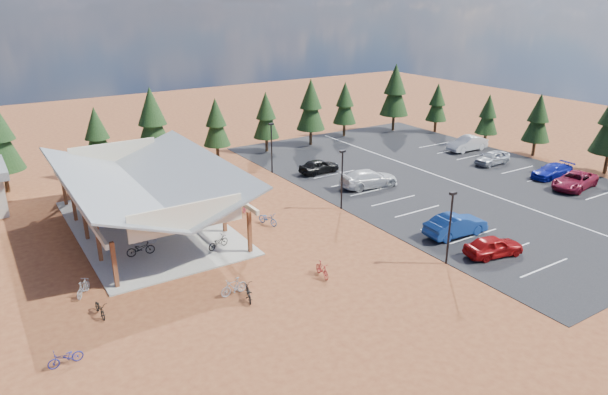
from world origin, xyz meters
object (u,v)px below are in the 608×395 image
at_px(bike_9, 83,288).
at_px(bike_0, 141,249).
at_px(bike_12, 248,292).
at_px(bike_14, 268,219).
at_px(car_0, 494,246).
at_px(car_3, 369,178).
at_px(lamp_post_1, 342,175).
at_px(bike_15, 247,205).
at_px(bike_7, 136,191).
at_px(trash_bin_1, 223,213).
at_px(bike_1, 145,238).
at_px(car_8, 493,158).
at_px(bike_8, 100,308).
at_px(car_4, 319,166).
at_px(lamp_post_0, 450,223).
at_px(car_9, 467,144).
at_px(bike_13, 234,287).
at_px(bike_5, 199,219).
at_px(bike_6, 166,208).
at_px(bike_10, 65,358).
at_px(car_6, 575,180).
at_px(bike_4, 218,242).
at_px(bike_pavilion, 144,180).
at_px(bike_11, 322,269).
at_px(car_1, 456,225).
at_px(bike_2, 108,221).
at_px(lamp_post_2, 272,144).
at_px(car_7, 552,171).
at_px(trash_bin_0, 224,214).

bearing_deg(bike_9, bike_0, -107.41).
distance_m(bike_12, bike_14, 11.31).
xyz_separation_m(car_0, car_3, (1.94, 16.04, 0.10)).
bearing_deg(bike_9, lamp_post_1, -135.46).
height_order(bike_15, car_3, car_3).
height_order(bike_7, bike_12, bike_7).
relative_size(trash_bin_1, bike_7, 0.56).
relative_size(bike_1, car_8, 0.40).
relative_size(bike_1, bike_7, 1.06).
xyz_separation_m(bike_8, car_4, (25.15, 15.28, 0.30)).
height_order(lamp_post_0, bike_0, lamp_post_0).
xyz_separation_m(bike_8, car_9, (44.58, 13.15, 0.42)).
bearing_deg(bike_13, car_3, 115.31).
relative_size(bike_0, car_4, 0.45).
xyz_separation_m(bike_5, bike_12, (-1.77, -11.88, -0.19)).
bearing_deg(bike_0, car_4, -59.64).
bearing_deg(bike_6, bike_10, 137.85).
bearing_deg(bike_5, bike_15, -63.67).
bearing_deg(bike_9, car_6, -149.70).
bearing_deg(bike_1, bike_7, -0.11).
height_order(bike_10, bike_12, bike_12).
relative_size(lamp_post_0, lamp_post_1, 1.00).
bearing_deg(car_9, bike_4, -73.64).
bearing_deg(car_3, bike_pavilion, 92.44).
height_order(bike_1, car_8, car_8).
xyz_separation_m(bike_pavilion, lamp_post_0, (15.00, -17.00, -0.85)).
bearing_deg(trash_bin_1, bike_13, -111.43).
height_order(bike_5, car_0, car_0).
distance_m(bike_0, car_8, 38.41).
bearing_deg(bike_12, bike_1, -56.30).
height_order(bike_4, car_9, car_9).
height_order(bike_pavilion, bike_8, bike_pavilion).
relative_size(trash_bin_1, bike_12, 0.52).
bearing_deg(bike_4, bike_pavilion, 4.95).
bearing_deg(bike_5, bike_11, -148.74).
distance_m(car_1, car_6, 17.62).
height_order(car_4, car_9, car_9).
bearing_deg(bike_15, bike_2, 32.65).
xyz_separation_m(bike_5, bike_10, (-12.08, -12.62, -0.21)).
bearing_deg(bike_0, trash_bin_1, -60.16).
distance_m(bike_12, car_1, 17.32).
relative_size(bike_15, car_0, 0.41).
relative_size(lamp_post_2, bike_4, 2.90).
bearing_deg(car_6, bike_pavilion, -118.48).
distance_m(bike_8, car_3, 28.25).
bearing_deg(lamp_post_0, lamp_post_1, 90.00).
height_order(bike_4, car_7, car_7).
xyz_separation_m(bike_5, car_8, (32.91, -1.14, 0.12)).
distance_m(bike_1, car_4, 21.59).
relative_size(trash_bin_0, bike_4, 0.51).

